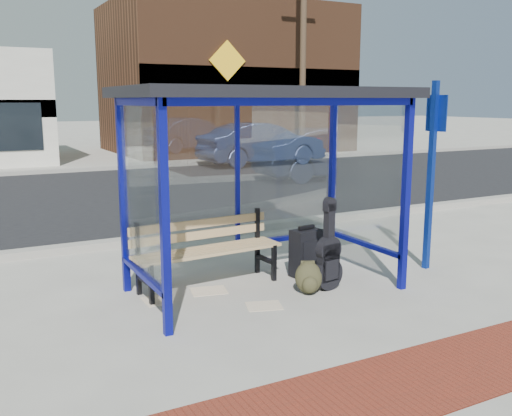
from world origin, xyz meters
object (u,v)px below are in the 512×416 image
guitar_bag (328,258)px  fire_hydrant (318,146)px  bench (206,247)px  backpack (309,279)px  suitcase (306,253)px  parked_car (262,144)px

guitar_bag → fire_hydrant: size_ratio=1.44×
bench → fire_hydrant: size_ratio=2.53×
guitar_bag → fire_hydrant: (9.39, 14.17, 0.01)m
fire_hydrant → backpack: bearing=-124.3°
suitcase → parked_car: 13.25m
suitcase → backpack: 0.69m
guitar_bag → parked_car: parked_car is taller
fire_hydrant → guitar_bag: bearing=-123.5°
backpack → fire_hydrant: size_ratio=0.52×
parked_car → bench: bearing=146.3°
suitcase → backpack: suitcase is taller
bench → suitcase: bearing=-14.6°
backpack → parked_car: 13.94m
suitcase → parked_car: (5.78, 11.92, 0.43)m
suitcase → fire_hydrant: 16.50m
bench → backpack: 1.31m
backpack → fire_hydrant: bearing=80.3°
bench → suitcase: 1.34m
suitcase → guitar_bag: bearing=-103.0°
parked_car → fire_hydrant: (3.56, 1.68, -0.34)m
guitar_bag → suitcase: 0.58m
guitar_bag → backpack: guitar_bag is taller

